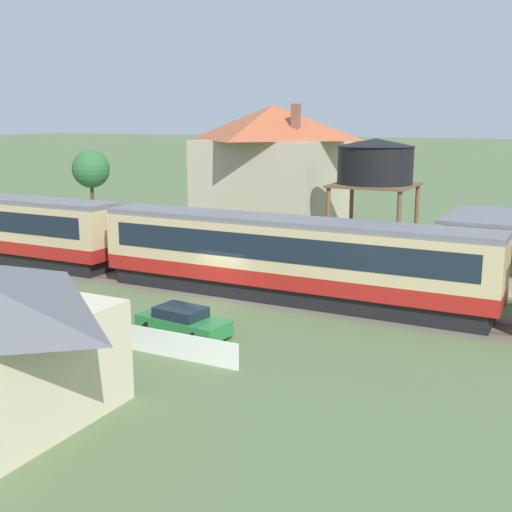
{
  "coord_description": "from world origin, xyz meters",
  "views": [
    {
      "loc": [
        16.29,
        -27.36,
        9.17
      ],
      "look_at": [
        -0.01,
        4.26,
        1.56
      ],
      "focal_mm": 45.0,
      "sensor_mm": 36.0,
      "label": 1
    }
  ],
  "objects_px": {
    "passenger_train": "(292,256)",
    "parked_car_orange": "(20,283)",
    "water_tower": "(375,164)",
    "yard_tree_0": "(91,169)",
    "station_house_terracotta_roof": "(273,170)",
    "parked_car_green": "(183,322)"
  },
  "relations": [
    {
      "from": "station_house_terracotta_roof",
      "to": "yard_tree_0",
      "type": "relative_size",
      "value": 1.71
    },
    {
      "from": "station_house_terracotta_roof",
      "to": "parked_car_green",
      "type": "distance_m",
      "value": 24.96
    },
    {
      "from": "station_house_terracotta_roof",
      "to": "parked_car_green",
      "type": "xyz_separation_m",
      "value": [
        7.04,
        -23.48,
        -4.69
      ]
    },
    {
      "from": "water_tower",
      "to": "parked_car_orange",
      "type": "bearing_deg",
      "value": -130.34
    },
    {
      "from": "parked_car_green",
      "to": "parked_car_orange",
      "type": "relative_size",
      "value": 0.87
    },
    {
      "from": "parked_car_orange",
      "to": "station_house_terracotta_roof",
      "type": "bearing_deg",
      "value": 73.28
    },
    {
      "from": "water_tower",
      "to": "parked_car_green",
      "type": "distance_m",
      "value": 19.21
    },
    {
      "from": "water_tower",
      "to": "yard_tree_0",
      "type": "bearing_deg",
      "value": 164.05
    },
    {
      "from": "water_tower",
      "to": "parked_car_orange",
      "type": "distance_m",
      "value": 22.52
    },
    {
      "from": "station_house_terracotta_roof",
      "to": "water_tower",
      "type": "xyz_separation_m",
      "value": [
        9.84,
        -5.38,
        1.1
      ]
    },
    {
      "from": "passenger_train",
      "to": "yard_tree_0",
      "type": "xyz_separation_m",
      "value": [
        -30.77,
        19.96,
        1.95
      ]
    },
    {
      "from": "passenger_train",
      "to": "parked_car_green",
      "type": "xyz_separation_m",
      "value": [
        -1.95,
        -7.18,
        -1.76
      ]
    },
    {
      "from": "station_house_terracotta_roof",
      "to": "parked_car_orange",
      "type": "height_order",
      "value": "station_house_terracotta_roof"
    },
    {
      "from": "passenger_train",
      "to": "parked_car_orange",
      "type": "relative_size",
      "value": 13.42
    },
    {
      "from": "yard_tree_0",
      "to": "passenger_train",
      "type": "bearing_deg",
      "value": -32.98
    },
    {
      "from": "parked_car_orange",
      "to": "yard_tree_0",
      "type": "distance_m",
      "value": 31.27
    },
    {
      "from": "station_house_terracotta_roof",
      "to": "passenger_train",
      "type": "bearing_deg",
      "value": -61.11
    },
    {
      "from": "passenger_train",
      "to": "water_tower",
      "type": "height_order",
      "value": "water_tower"
    },
    {
      "from": "passenger_train",
      "to": "water_tower",
      "type": "xyz_separation_m",
      "value": [
        0.85,
        10.93,
        4.03
      ]
    },
    {
      "from": "passenger_train",
      "to": "station_house_terracotta_roof",
      "type": "distance_m",
      "value": 18.85
    },
    {
      "from": "parked_car_green",
      "to": "yard_tree_0",
      "type": "distance_m",
      "value": 39.76
    },
    {
      "from": "water_tower",
      "to": "yard_tree_0",
      "type": "distance_m",
      "value": 32.95
    }
  ]
}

